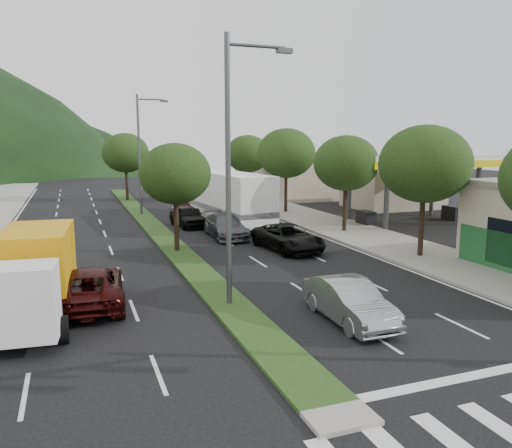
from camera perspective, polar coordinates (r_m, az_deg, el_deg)
name	(u,v)px	position (r m, az deg, el deg)	size (l,w,h in m)	color
ground	(331,410)	(12.61, 8.53, -20.27)	(160.00, 160.00, 0.00)	black
sidewalk_right	(317,220)	(39.39, 7.00, 0.41)	(5.00, 90.00, 0.15)	gray
median	(151,224)	(38.42, -11.96, 0.02)	(1.60, 56.00, 0.12)	#1F3D16
gas_canopy	(413,162)	(39.91, 17.53, 6.76)	(12.20, 8.20, 5.25)	silver
bldg_right_far	(296,172)	(59.16, 4.65, 5.92)	(10.00, 16.00, 5.20)	#B4A98F
tree_r_b	(425,164)	(27.71, 18.73, 6.50)	(4.80, 4.80, 6.94)	black
tree_r_c	(346,163)	(34.31, 10.26, 6.84)	(4.40, 4.40, 6.48)	black
tree_r_d	(286,153)	(43.21, 3.48, 8.06)	(5.00, 5.00, 7.17)	black
tree_r_e	(248,154)	(52.52, -0.97, 8.01)	(4.60, 4.60, 6.71)	black
tree_med_near	(175,174)	(28.12, -9.24, 5.67)	(4.00, 4.00, 6.02)	black
tree_med_far	(126,153)	(53.82, -14.69, 7.86)	(4.80, 4.80, 6.94)	black
streetlight_near	(233,159)	(18.42, -2.60, 7.44)	(2.60, 0.25, 10.00)	#47494C
streetlight_mid	(142,149)	(42.91, -12.94, 8.37)	(2.60, 0.25, 10.00)	#47494C
sedan_silver	(349,301)	(17.82, 10.59, -8.66)	(1.56, 4.47, 1.47)	#919498
suv_maroon	(89,287)	(20.16, -18.55, -6.80)	(2.50, 5.43, 1.51)	black
car_queue_a	(188,216)	(37.05, -7.79, 0.90)	(1.81, 4.50, 1.53)	black
car_queue_b	(226,226)	(32.61, -3.48, -0.22)	(2.11, 5.18, 1.50)	#4F4F55
car_queue_c	(195,207)	(42.25, -7.04, 1.95)	(1.59, 4.57, 1.51)	#44100B
car_queue_d	(288,238)	(28.76, 3.67, -1.56)	(2.45, 5.32, 1.48)	black
box_truck	(35,279)	(19.07, -23.91, -5.78)	(2.95, 6.55, 3.14)	white
motorhome	(229,197)	(37.10, -3.10, 3.05)	(4.16, 10.48, 3.92)	white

